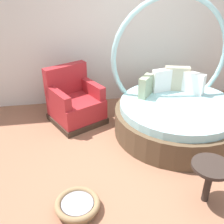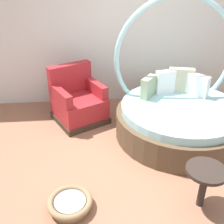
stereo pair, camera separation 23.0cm
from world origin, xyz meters
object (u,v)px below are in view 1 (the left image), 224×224
object	(u,v)px
pet_basket	(78,205)
side_table	(211,172)
red_armchair	(75,103)
round_daybed	(176,109)

from	to	relation	value
pet_basket	side_table	world-z (taller)	side_table
red_armchair	pet_basket	world-z (taller)	red_armchair
round_daybed	red_armchair	bearing A→B (deg)	160.14
round_daybed	red_armchair	distance (m)	1.70
red_armchair	side_table	distance (m)	2.53
round_daybed	pet_basket	bearing A→B (deg)	-139.06
round_daybed	side_table	world-z (taller)	round_daybed
pet_basket	side_table	bearing A→B (deg)	-3.22
pet_basket	side_table	xyz separation A→B (m)	(1.48, -0.08, 0.35)
pet_basket	round_daybed	bearing A→B (deg)	40.94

